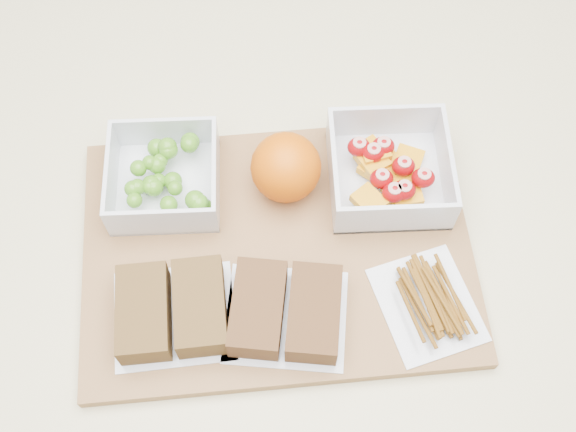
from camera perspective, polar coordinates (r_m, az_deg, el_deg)
name	(u,v)px	position (r m, az deg, el deg)	size (l,w,h in m)	color
ground	(289,410)	(1.66, 0.05, -15.05)	(4.00, 4.00, 0.00)	gray
counter	(289,351)	(1.23, 0.07, -10.63)	(1.20, 0.90, 0.90)	beige
cutting_board	(278,250)	(0.79, -0.83, -2.73)	(0.42, 0.30, 0.02)	olive
grape_container	(165,176)	(0.81, -9.66, 3.10)	(0.12, 0.12, 0.05)	silver
fruit_container	(388,172)	(0.81, 7.94, 3.49)	(0.13, 0.13, 0.06)	silver
orange	(286,167)	(0.78, -0.17, 3.87)	(0.08, 0.08, 0.08)	#E15D05
sandwich_bag_left	(172,310)	(0.74, -9.13, -7.35)	(0.13, 0.12, 0.04)	silver
sandwich_bag_center	(286,311)	(0.73, -0.16, -7.53)	(0.14, 0.12, 0.04)	silver
pretzel_bag	(429,301)	(0.76, 11.07, -6.60)	(0.12, 0.14, 0.03)	silver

